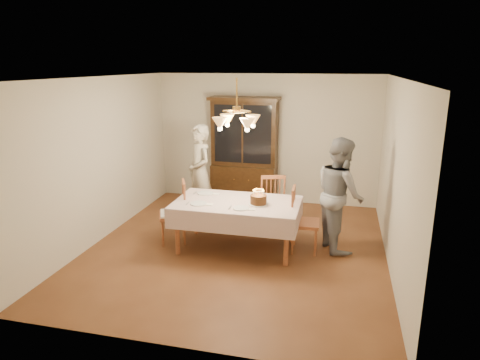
% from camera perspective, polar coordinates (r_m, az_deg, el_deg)
% --- Properties ---
extents(ground, '(5.00, 5.00, 0.00)m').
position_cam_1_polar(ground, '(6.79, -0.40, -9.02)').
color(ground, '#582F19').
rests_on(ground, ground).
extents(room_shell, '(5.00, 5.00, 5.00)m').
position_cam_1_polar(room_shell, '(6.30, -0.42, 4.19)').
color(room_shell, white).
rests_on(room_shell, ground).
extents(dining_table, '(1.90, 1.10, 0.76)m').
position_cam_1_polar(dining_table, '(6.54, -0.41, -3.56)').
color(dining_table, brown).
rests_on(dining_table, ground).
extents(china_hutch, '(1.38, 0.54, 2.16)m').
position_cam_1_polar(china_hutch, '(8.65, 0.59, 3.61)').
color(china_hutch, black).
rests_on(china_hutch, ground).
extents(chair_far_side, '(0.53, 0.52, 1.00)m').
position_cam_1_polar(chair_far_side, '(7.43, 4.26, -3.19)').
color(chair_far_side, brown).
rests_on(chair_far_side, ground).
extents(chair_left_end, '(0.56, 0.57, 1.00)m').
position_cam_1_polar(chair_left_end, '(6.94, -8.88, -4.61)').
color(chair_left_end, brown).
rests_on(chair_left_end, ground).
extents(chair_right_end, '(0.43, 0.45, 1.00)m').
position_cam_1_polar(chair_right_end, '(6.60, 8.55, -5.76)').
color(chair_right_end, brown).
rests_on(chair_right_end, ground).
extents(elderly_woman, '(0.74, 0.75, 1.74)m').
position_cam_1_polar(elderly_woman, '(7.85, -5.37, 1.06)').
color(elderly_woman, beige).
rests_on(elderly_woman, ground).
extents(adult_in_grey, '(0.93, 1.04, 1.75)m').
position_cam_1_polar(adult_in_grey, '(6.69, 13.16, -1.82)').
color(adult_in_grey, slate).
rests_on(adult_in_grey, ground).
extents(birthday_cake, '(0.30, 0.30, 0.23)m').
position_cam_1_polar(birthday_cake, '(6.38, 2.47, -2.67)').
color(birthday_cake, white).
rests_on(birthday_cake, dining_table).
extents(place_setting_near_left, '(0.39, 0.25, 0.02)m').
position_cam_1_polar(place_setting_near_left, '(6.44, -5.44, -3.16)').
color(place_setting_near_left, white).
rests_on(place_setting_near_left, dining_table).
extents(place_setting_near_right, '(0.38, 0.24, 0.02)m').
position_cam_1_polar(place_setting_near_right, '(6.21, 0.24, -3.79)').
color(place_setting_near_right, white).
rests_on(place_setting_near_right, dining_table).
extents(place_setting_far_left, '(0.41, 0.26, 0.02)m').
position_cam_1_polar(place_setting_far_left, '(6.94, -4.54, -1.76)').
color(place_setting_far_left, white).
rests_on(place_setting_far_left, dining_table).
extents(chandelier, '(0.62, 0.62, 0.73)m').
position_cam_1_polar(chandelier, '(6.24, -0.43, 7.76)').
color(chandelier, '#BF8C3F').
rests_on(chandelier, ground).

